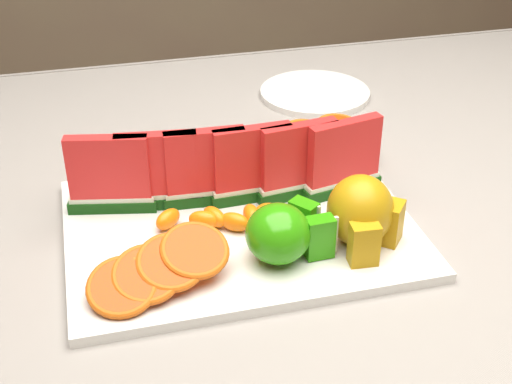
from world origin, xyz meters
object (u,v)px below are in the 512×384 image
side_plate (315,93)px  apple_cluster (284,233)px  platter (240,228)px  pear_cluster (362,213)px

side_plate → apple_cluster: bearing=-112.7°
platter → apple_cluster: size_ratio=3.58×
apple_cluster → side_plate: 0.47m
platter → pear_cluster: (0.12, -0.07, 0.04)m
platter → side_plate: (0.21, 0.35, -0.00)m
platter → side_plate: platter is taller
apple_cluster → pear_cluster: 0.09m
platter → apple_cluster: (0.03, -0.08, 0.04)m
apple_cluster → side_plate: (0.18, 0.43, -0.04)m
side_plate → pear_cluster: bearing=-101.8°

